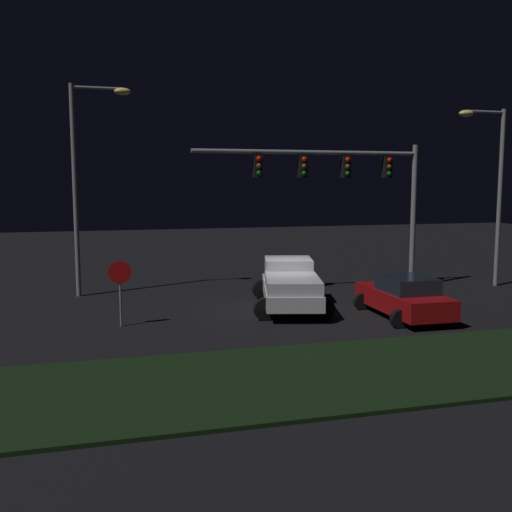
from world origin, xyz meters
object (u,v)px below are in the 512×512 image
Objects in this scene: car_sedan at (404,297)px; street_lamp_left at (86,166)px; street_lamp_right at (492,176)px; pickup_truck at (290,282)px; traffic_signal_gantry at (346,178)px; stop_sign at (120,281)px.

car_sedan is 13.93m from street_lamp_left.
pickup_truck is at bearing -168.36° from street_lamp_right.
street_lamp_left is at bearing 72.63° from pickup_truck.
street_lamp_left reaches higher than car_sedan.
traffic_signal_gantry is 1.17× the size of street_lamp_left.
pickup_truck reaches higher than car_sedan.
street_lamp_right is (6.90, -0.71, 0.07)m from traffic_signal_gantry.
pickup_truck is 1.29× the size of car_sedan.
pickup_truck is 0.65× the size of street_lamp_left.
street_lamp_left reaches higher than street_lamp_right.
traffic_signal_gantry reaches higher than car_sedan.
street_lamp_left reaches higher than pickup_truck.
traffic_signal_gantry reaches higher than pickup_truck.
stop_sign is (-9.96, -4.23, -3.47)m from traffic_signal_gantry.
pickup_truck is at bearing 12.09° from stop_sign.
pickup_truck is 0.71× the size of street_lamp_right.
pickup_truck is 6.60m from stop_sign.
stop_sign is at bearing 83.90° from car_sedan.
street_lamp_left is (-10.90, 7.26, 4.76)m from car_sedan.
car_sedan is 9.98m from stop_sign.
street_lamp_right reaches higher than stop_sign.
car_sedan is at bearing -33.67° from street_lamp_left.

